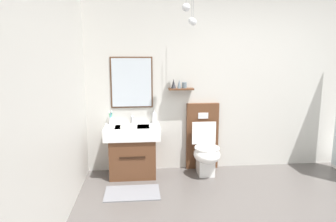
{
  "coord_description": "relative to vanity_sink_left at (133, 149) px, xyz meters",
  "views": [
    {
      "loc": [
        -1.56,
        -2.33,
        1.67
      ],
      "look_at": [
        -1.17,
        1.77,
        0.93
      ],
      "focal_mm": 32.16,
      "sensor_mm": 36.0,
      "label": 1
    }
  ],
  "objects": [
    {
      "name": "bath_mat",
      "position": [
        0.0,
        -0.6,
        -0.38
      ],
      "size": [
        0.68,
        0.44,
        0.01
      ],
      "primitive_type": "cube",
      "color": "slate",
      "rests_on": "ground"
    },
    {
      "name": "folded_hand_towel",
      "position": [
        -0.04,
        -0.15,
        0.36
      ],
      "size": [
        0.22,
        0.16,
        0.04
      ],
      "primitive_type": "cube",
      "color": "white",
      "rests_on": "vanity_sink_left"
    },
    {
      "name": "soap_dispenser",
      "position": [
        0.32,
        0.18,
        0.41
      ],
      "size": [
        0.06,
        0.06,
        0.19
      ],
      "color": "white",
      "rests_on": "vanity_sink_left"
    },
    {
      "name": "toothbrush_cup",
      "position": [
        -0.31,
        0.18,
        0.39
      ],
      "size": [
        0.07,
        0.07,
        0.2
      ],
      "color": "silver",
      "rests_on": "vanity_sink_left"
    },
    {
      "name": "wall_left",
      "position": [
        -0.72,
        -1.8,
        1.01
      ],
      "size": [
        0.12,
        4.27,
        2.79
      ],
      "primitive_type": "cube",
      "color": "beige",
      "rests_on": "ground"
    },
    {
      "name": "wall_back",
      "position": [
        1.66,
        0.27,
        1.01
      ],
      "size": [
        4.91,
        0.6,
        2.79
      ],
      "color": "beige",
      "rests_on": "ground"
    },
    {
      "name": "toilet",
      "position": [
        1.04,
        0.01,
        -0.01
      ],
      "size": [
        0.48,
        0.62,
        1.0
      ],
      "color": "#56331E",
      "rests_on": "ground"
    },
    {
      "name": "vanity_sink_left",
      "position": [
        0.0,
        0.0,
        0.0
      ],
      "size": [
        0.77,
        0.51,
        0.72
      ],
      "color": "#56331E",
      "rests_on": "ground"
    },
    {
      "name": "tap_on_left_sink",
      "position": [
        -0.0,
        0.19,
        0.4
      ],
      "size": [
        0.03,
        0.13,
        0.11
      ],
      "color": "silver",
      "rests_on": "vanity_sink_left"
    }
  ]
}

